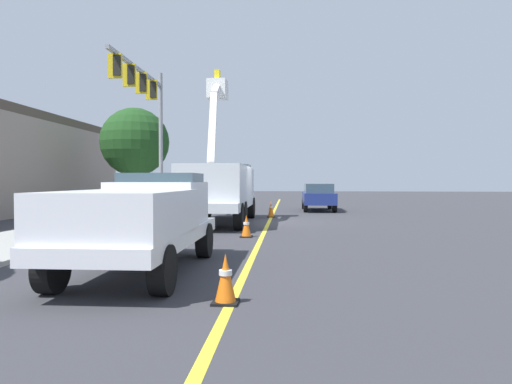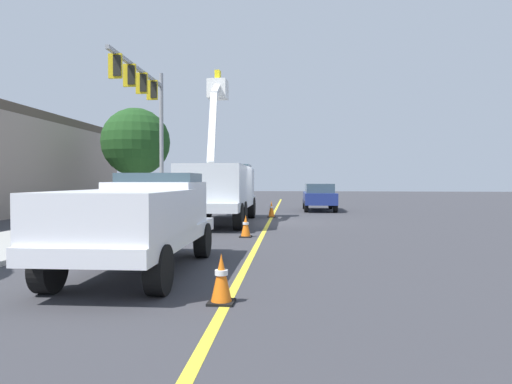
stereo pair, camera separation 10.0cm
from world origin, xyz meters
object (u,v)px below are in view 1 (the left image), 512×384
at_px(traffic_cone_leading, 226,279).
at_px(utility_bucket_truck, 221,187).
at_px(traffic_cone_mid_rear, 271,209).
at_px(traffic_signal_mast, 147,104).
at_px(passing_minivan, 318,195).
at_px(service_pickup_truck, 142,218).
at_px(traffic_cone_mid_front, 246,226).

bearing_deg(traffic_cone_leading, utility_bucket_truck, 10.86).
height_order(utility_bucket_truck, traffic_cone_mid_rear, utility_bucket_truck).
bearing_deg(traffic_signal_mast, passing_minivan, -50.91).
distance_m(service_pickup_truck, traffic_cone_mid_rear, 14.31).
bearing_deg(passing_minivan, traffic_signal_mast, 129.09).
distance_m(traffic_cone_mid_rear, traffic_signal_mast, 8.16).
height_order(service_pickup_truck, traffic_cone_mid_rear, service_pickup_truck).
height_order(utility_bucket_truck, traffic_cone_mid_front, utility_bucket_truck).
distance_m(traffic_cone_leading, traffic_signal_mast, 17.10).
bearing_deg(traffic_signal_mast, service_pickup_truck, -160.80).
xyz_separation_m(service_pickup_truck, passing_minivan, (19.74, -4.19, -0.15)).
bearing_deg(traffic_cone_mid_front, traffic_cone_leading, -174.92).
relative_size(passing_minivan, traffic_signal_mast, 0.63).
distance_m(utility_bucket_truck, traffic_cone_leading, 13.36).
bearing_deg(traffic_cone_mid_rear, passing_minivan, -24.92).
xyz_separation_m(service_pickup_truck, traffic_cone_leading, (-2.15, -2.12, -0.74)).
bearing_deg(utility_bucket_truck, service_pickup_truck, -177.97).
relative_size(service_pickup_truck, traffic_signal_mast, 0.73).
xyz_separation_m(traffic_cone_mid_front, traffic_signal_mast, (6.79, 5.83, 5.32)).
xyz_separation_m(service_pickup_truck, traffic_signal_mast, (12.73, 4.43, 4.56)).
height_order(traffic_cone_mid_front, traffic_signal_mast, traffic_signal_mast).
distance_m(traffic_cone_leading, traffic_cone_mid_rear, 16.36).
height_order(utility_bucket_truck, service_pickup_truck, utility_bucket_truck).
bearing_deg(passing_minivan, traffic_cone_mid_front, 168.56).
height_order(traffic_cone_mid_front, traffic_cone_mid_rear, traffic_cone_mid_rear).
distance_m(traffic_cone_leading, traffic_cone_mid_front, 8.13).
distance_m(utility_bucket_truck, traffic_signal_mast, 6.02).
height_order(passing_minivan, traffic_cone_mid_rear, passing_minivan).
xyz_separation_m(passing_minivan, traffic_cone_mid_front, (-13.79, 2.79, -0.61)).
relative_size(utility_bucket_truck, traffic_cone_leading, 10.73).
xyz_separation_m(utility_bucket_truck, traffic_cone_mid_front, (-4.97, -1.79, -1.25)).
xyz_separation_m(passing_minivan, traffic_cone_mid_rear, (-5.54, 2.57, -0.56)).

